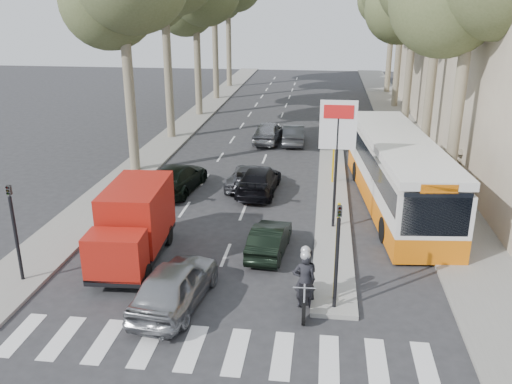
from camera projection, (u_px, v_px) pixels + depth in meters
The scene contains 20 objects.
ground at pixel (241, 281), 19.10m from camera, with size 120.00×120.00×0.00m, color #28282B.
sidewalk_right at pixel (402, 128), 41.40m from camera, with size 3.20×70.00×0.12m, color gray.
median_left at pixel (198, 115), 46.18m from camera, with size 2.40×64.00×0.12m, color gray.
traffic_island at pixel (332, 183), 28.96m from camera, with size 1.50×26.00×0.16m, color gray.
building_far at pixel (479, 16), 46.30m from camera, with size 11.00×20.00×16.00m, color #B7A88E.
billboard at pixel (337, 147), 22.13m from camera, with size 1.50×12.10×5.60m.
traffic_light_island at pixel (338, 240), 16.47m from camera, with size 0.16×0.41×3.60m.
traffic_light_left at pixel (13, 217), 18.23m from camera, with size 0.16×0.41×3.60m.
silver_hatchback at pixel (175, 284), 17.38m from camera, with size 1.80×4.47×1.52m, color gray.
dark_hatchback at pixel (269, 239), 21.04m from camera, with size 1.26×3.61×1.19m, color black.
queue_car_a at pixel (249, 176), 28.48m from camera, with size 1.93×4.19×1.16m, color #494A50.
queue_car_b at pixel (259, 181), 27.56m from camera, with size 1.86×4.57×1.33m, color black.
queue_car_c at pixel (268, 132), 37.25m from camera, with size 1.76×4.38×1.49m, color #94969C.
queue_car_d at pixel (294, 134), 36.95m from camera, with size 1.41×4.06×1.34m, color #44474B.
queue_car_e at pixel (177, 178), 27.82m from camera, with size 1.99×4.91×1.42m, color black.
red_truck at pixel (134, 223), 20.23m from camera, with size 2.28×5.40×2.83m.
city_bus at pixel (397, 171), 25.46m from camera, with size 4.00×12.97×3.36m.
motorcycle at pixel (305, 279), 17.35m from camera, with size 0.88×2.43×2.06m.
pedestrian_near at pixel (462, 208), 22.83m from camera, with size 1.10×0.54×1.88m, color #41314A.
pedestrian_far at pixel (460, 165), 28.92m from camera, with size 1.15×0.51×1.78m, color #6B6250.
Camera 1 is at (2.68, -16.71, 9.42)m, focal length 38.00 mm.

